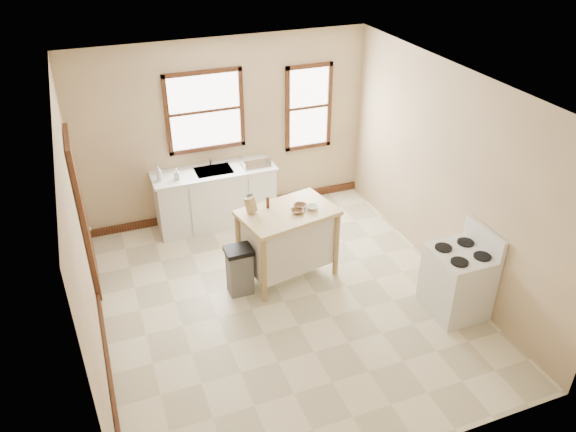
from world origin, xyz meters
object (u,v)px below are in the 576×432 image
at_px(soap_bottle_b, 177,174).
at_px(pepper_grinder, 268,203).
at_px(bowl_a, 297,211).
at_px(trash_bin, 240,270).
at_px(bowl_c, 312,208).
at_px(gas_stove, 459,273).
at_px(kitchen_island, 288,243).
at_px(dish_rack, 255,162).
at_px(soap_bottle_a, 159,173).
at_px(knife_block, 251,206).
at_px(bowl_b, 300,206).

bearing_deg(soap_bottle_b, pepper_grinder, -37.29).
relative_size(bowl_a, trash_bin, 0.25).
xyz_separation_m(bowl_c, gas_stove, (1.35, -1.38, -0.45)).
relative_size(soap_bottle_b, gas_stove, 0.15).
distance_m(kitchen_island, trash_bin, 0.75).
bearing_deg(pepper_grinder, bowl_c, -24.62).
xyz_separation_m(soap_bottle_b, dish_rack, (1.21, 0.03, -0.03)).
xyz_separation_m(bowl_a, bowl_c, (0.21, 0.01, 0.00)).
xyz_separation_m(kitchen_island, pepper_grinder, (-0.21, 0.17, 0.57)).
bearing_deg(pepper_grinder, soap_bottle_a, 128.61).
xyz_separation_m(dish_rack, bowl_a, (0.01, -1.68, 0.04)).
xyz_separation_m(knife_block, pepper_grinder, (0.24, 0.04, -0.02)).
bearing_deg(bowl_a, pepper_grinder, 140.78).
height_order(pepper_grinder, bowl_b, pepper_grinder).
relative_size(knife_block, bowl_a, 1.20).
distance_m(dish_rack, gas_stove, 3.45).
bearing_deg(bowl_b, trash_bin, -169.40).
bearing_deg(gas_stove, bowl_b, 135.14).
xyz_separation_m(kitchen_island, bowl_a, (0.10, -0.08, 0.52)).
bearing_deg(kitchen_island, trash_bin, -179.99).
distance_m(pepper_grinder, bowl_a, 0.40).
height_order(pepper_grinder, trash_bin, pepper_grinder).
xyz_separation_m(dish_rack, knife_block, (-0.54, -1.47, 0.12)).
bearing_deg(bowl_a, soap_bottle_a, 130.76).
height_order(bowl_b, trash_bin, bowl_b).
xyz_separation_m(knife_block, trash_bin, (-0.26, -0.27, -0.76)).
bearing_deg(knife_block, trash_bin, -167.19).
bearing_deg(trash_bin, bowl_b, 10.95).
bearing_deg(knife_block, soap_bottle_b, 81.78).
relative_size(dish_rack, pepper_grinder, 2.89).
bearing_deg(bowl_c, dish_rack, 97.74).
bearing_deg(gas_stove, soap_bottle_b, 132.78).
bearing_deg(bowl_a, trash_bin, -175.87).
bearing_deg(knife_block, bowl_b, -42.65).
height_order(pepper_grinder, bowl_c, pepper_grinder).
height_order(dish_rack, bowl_a, bowl_a).
height_order(bowl_a, bowl_c, bowl_c).
distance_m(soap_bottle_b, kitchen_island, 1.99).
distance_m(knife_block, bowl_b, 0.65).
distance_m(bowl_c, gas_stove, 1.98).
bearing_deg(bowl_a, soap_bottle_b, 126.56).
xyz_separation_m(soap_bottle_a, trash_bin, (0.65, -1.76, -0.69)).
relative_size(pepper_grinder, gas_stove, 0.13).
relative_size(soap_bottle_b, dish_rack, 0.40).
relative_size(bowl_c, trash_bin, 0.22).
xyz_separation_m(soap_bottle_a, bowl_b, (1.55, -1.59, -0.01)).
bearing_deg(bowl_c, trash_bin, -175.99).
distance_m(soap_bottle_b, pepper_grinder, 1.67).
xyz_separation_m(dish_rack, pepper_grinder, (-0.30, -1.43, 0.10)).
xyz_separation_m(knife_block, bowl_b, (0.64, -0.11, -0.08)).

